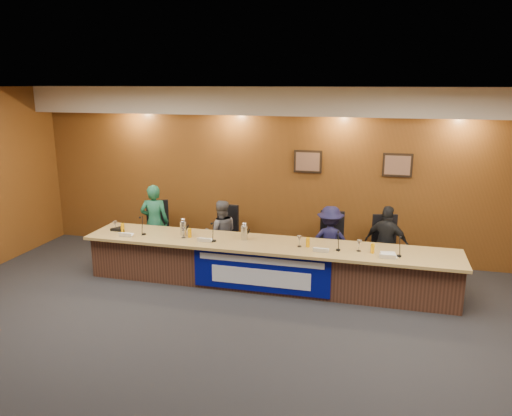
# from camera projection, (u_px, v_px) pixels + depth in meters

# --- Properties ---
(floor) EXTENTS (10.00, 10.00, 0.00)m
(floor) POSITION_uv_depth(u_px,v_px,m) (220.00, 360.00, 6.05)
(floor) COLOR black
(floor) RESTS_ON ground
(ceiling) EXTENTS (10.00, 8.00, 0.04)m
(ceiling) POSITION_uv_depth(u_px,v_px,m) (215.00, 90.00, 5.26)
(ceiling) COLOR silver
(ceiling) RESTS_ON wall_back
(wall_back) EXTENTS (10.00, 0.04, 3.20)m
(wall_back) POSITION_uv_depth(u_px,v_px,m) (287.00, 174.00, 9.41)
(wall_back) COLOR brown
(wall_back) RESTS_ON floor
(soffit) EXTENTS (10.00, 0.50, 0.50)m
(soffit) POSITION_uv_depth(u_px,v_px,m) (285.00, 101.00, 8.84)
(soffit) COLOR beige
(soffit) RESTS_ON wall_back
(dais_body) EXTENTS (6.00, 0.80, 0.70)m
(dais_body) POSITION_uv_depth(u_px,v_px,m) (267.00, 265.00, 8.21)
(dais_body) COLOR #47291C
(dais_body) RESTS_ON floor
(dais_top) EXTENTS (6.10, 0.95, 0.05)m
(dais_top) POSITION_uv_depth(u_px,v_px,m) (266.00, 244.00, 8.08)
(dais_top) COLOR #A9884B
(dais_top) RESTS_ON dais_body
(banner) EXTENTS (2.20, 0.02, 0.65)m
(banner) POSITION_uv_depth(u_px,v_px,m) (260.00, 272.00, 7.82)
(banner) COLOR #02086F
(banner) RESTS_ON dais_body
(banner_text_upper) EXTENTS (2.00, 0.01, 0.10)m
(banner_text_upper) POSITION_uv_depth(u_px,v_px,m) (260.00, 261.00, 7.76)
(banner_text_upper) COLOR silver
(banner_text_upper) RESTS_ON banner
(banner_text_lower) EXTENTS (1.60, 0.01, 0.28)m
(banner_text_lower) POSITION_uv_depth(u_px,v_px,m) (260.00, 277.00, 7.83)
(banner_text_lower) COLOR silver
(banner_text_lower) RESTS_ON banner
(wall_photo_left) EXTENTS (0.52, 0.04, 0.42)m
(wall_photo_left) POSITION_uv_depth(u_px,v_px,m) (308.00, 162.00, 9.22)
(wall_photo_left) COLOR black
(wall_photo_left) RESTS_ON wall_back
(wall_photo_right) EXTENTS (0.52, 0.04, 0.42)m
(wall_photo_right) POSITION_uv_depth(u_px,v_px,m) (397.00, 165.00, 8.83)
(wall_photo_right) COLOR black
(wall_photo_right) RESTS_ON wall_back
(panelist_a) EXTENTS (0.60, 0.47, 1.44)m
(panelist_a) POSITION_uv_depth(u_px,v_px,m) (155.00, 222.00, 9.36)
(panelist_a) COLOR #1B5C40
(panelist_a) RESTS_ON floor
(panelist_b) EXTENTS (0.72, 0.65, 1.22)m
(panelist_b) POSITION_uv_depth(u_px,v_px,m) (221.00, 233.00, 9.06)
(panelist_b) COLOR #55545B
(panelist_b) RESTS_ON floor
(panelist_c) EXTENTS (0.84, 0.54, 1.24)m
(panelist_c) POSITION_uv_depth(u_px,v_px,m) (330.00, 241.00, 8.58)
(panelist_c) COLOR #141335
(panelist_c) RESTS_ON floor
(panelist_d) EXTENTS (0.82, 0.54, 1.30)m
(panelist_d) POSITION_uv_depth(u_px,v_px,m) (387.00, 244.00, 8.34)
(panelist_d) COLOR black
(panelist_d) RESTS_ON floor
(office_chair_a) EXTENTS (0.62, 0.62, 0.08)m
(office_chair_a) POSITION_uv_depth(u_px,v_px,m) (158.00, 233.00, 9.51)
(office_chair_a) COLOR black
(office_chair_a) RESTS_ON floor
(office_chair_b) EXTENTS (0.54, 0.54, 0.08)m
(office_chair_b) POSITION_uv_depth(u_px,v_px,m) (223.00, 238.00, 9.19)
(office_chair_b) COLOR black
(office_chair_b) RESTS_ON floor
(office_chair_c) EXTENTS (0.48, 0.48, 0.08)m
(office_chair_c) POSITION_uv_depth(u_px,v_px,m) (330.00, 247.00, 8.71)
(office_chair_c) COLOR black
(office_chair_c) RESTS_ON floor
(office_chair_d) EXTENTS (0.58, 0.58, 0.08)m
(office_chair_d) POSITION_uv_depth(u_px,v_px,m) (386.00, 252.00, 8.47)
(office_chair_d) COLOR black
(office_chair_d) RESTS_ON floor
(nameplate_a) EXTENTS (0.24, 0.08, 0.10)m
(nameplate_a) POSITION_uv_depth(u_px,v_px,m) (125.00, 234.00, 8.37)
(nameplate_a) COLOR white
(nameplate_a) RESTS_ON dais_top
(microphone_a) EXTENTS (0.07, 0.07, 0.02)m
(microphone_a) POSITION_uv_depth(u_px,v_px,m) (144.00, 234.00, 8.50)
(microphone_a) COLOR black
(microphone_a) RESTS_ON dais_top
(juice_glass_a) EXTENTS (0.06, 0.06, 0.15)m
(juice_glass_a) POSITION_uv_depth(u_px,v_px,m) (123.00, 228.00, 8.65)
(juice_glass_a) COLOR #EB9D00
(juice_glass_a) RESTS_ON dais_top
(water_glass_a) EXTENTS (0.08, 0.08, 0.18)m
(water_glass_a) POSITION_uv_depth(u_px,v_px,m) (115.00, 226.00, 8.69)
(water_glass_a) COLOR silver
(water_glass_a) RESTS_ON dais_top
(nameplate_b) EXTENTS (0.24, 0.08, 0.10)m
(nameplate_b) POSITION_uv_depth(u_px,v_px,m) (204.00, 240.00, 8.09)
(nameplate_b) COLOR white
(nameplate_b) RESTS_ON dais_top
(microphone_b) EXTENTS (0.07, 0.07, 0.02)m
(microphone_b) POSITION_uv_depth(u_px,v_px,m) (214.00, 241.00, 8.15)
(microphone_b) COLOR black
(microphone_b) RESTS_ON dais_top
(juice_glass_b) EXTENTS (0.06, 0.06, 0.15)m
(juice_glass_b) POSITION_uv_depth(u_px,v_px,m) (190.00, 233.00, 8.34)
(juice_glass_b) COLOR #EB9D00
(juice_glass_b) RESTS_ON dais_top
(water_glass_b) EXTENTS (0.08, 0.08, 0.18)m
(water_glass_b) POSITION_uv_depth(u_px,v_px,m) (183.00, 233.00, 8.31)
(water_glass_b) COLOR silver
(water_glass_b) RESTS_ON dais_top
(nameplate_c) EXTENTS (0.24, 0.08, 0.10)m
(nameplate_c) POSITION_uv_depth(u_px,v_px,m) (321.00, 250.00, 7.60)
(nameplate_c) COLOR white
(nameplate_c) RESTS_ON dais_top
(microphone_c) EXTENTS (0.07, 0.07, 0.02)m
(microphone_c) POSITION_uv_depth(u_px,v_px,m) (338.00, 250.00, 7.71)
(microphone_c) COLOR black
(microphone_c) RESTS_ON dais_top
(juice_glass_c) EXTENTS (0.06, 0.06, 0.15)m
(juice_glass_c) POSITION_uv_depth(u_px,v_px,m) (308.00, 242.00, 7.86)
(juice_glass_c) COLOR #EB9D00
(juice_glass_c) RESTS_ON dais_top
(water_glass_c) EXTENTS (0.08, 0.08, 0.18)m
(water_glass_c) POSITION_uv_depth(u_px,v_px,m) (299.00, 241.00, 7.86)
(water_glass_c) COLOR silver
(water_glass_c) RESTS_ON dais_top
(nameplate_d) EXTENTS (0.24, 0.08, 0.10)m
(nameplate_d) POSITION_uv_depth(u_px,v_px,m) (388.00, 256.00, 7.32)
(nameplate_d) COLOR white
(nameplate_d) RESTS_ON dais_top
(microphone_d) EXTENTS (0.07, 0.07, 0.02)m
(microphone_d) POSITION_uv_depth(u_px,v_px,m) (399.00, 256.00, 7.44)
(microphone_d) COLOR black
(microphone_d) RESTS_ON dais_top
(juice_glass_d) EXTENTS (0.06, 0.06, 0.15)m
(juice_glass_d) POSITION_uv_depth(u_px,v_px,m) (373.00, 248.00, 7.57)
(juice_glass_d) COLOR #EB9D00
(juice_glass_d) RESTS_ON dais_top
(water_glass_d) EXTENTS (0.08, 0.08, 0.18)m
(water_glass_d) POSITION_uv_depth(u_px,v_px,m) (359.00, 246.00, 7.65)
(water_glass_d) COLOR silver
(water_glass_d) RESTS_ON dais_top
(carafe_left) EXTENTS (0.11, 0.11, 0.25)m
(carafe_left) POSITION_uv_depth(u_px,v_px,m) (183.00, 228.00, 8.43)
(carafe_left) COLOR silver
(carafe_left) RESTS_ON dais_top
(carafe_mid) EXTENTS (0.12, 0.12, 0.24)m
(carafe_mid) POSITION_uv_depth(u_px,v_px,m) (244.00, 233.00, 8.22)
(carafe_mid) COLOR silver
(carafe_mid) RESTS_ON dais_top
(speakerphone) EXTENTS (0.32, 0.32, 0.05)m
(speakerphone) POSITION_uv_depth(u_px,v_px,m) (120.00, 229.00, 8.74)
(speakerphone) COLOR black
(speakerphone) RESTS_ON dais_top
(paper_stack) EXTENTS (0.26, 0.33, 0.01)m
(paper_stack) POSITION_uv_depth(u_px,v_px,m) (389.00, 255.00, 7.51)
(paper_stack) COLOR white
(paper_stack) RESTS_ON dais_top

